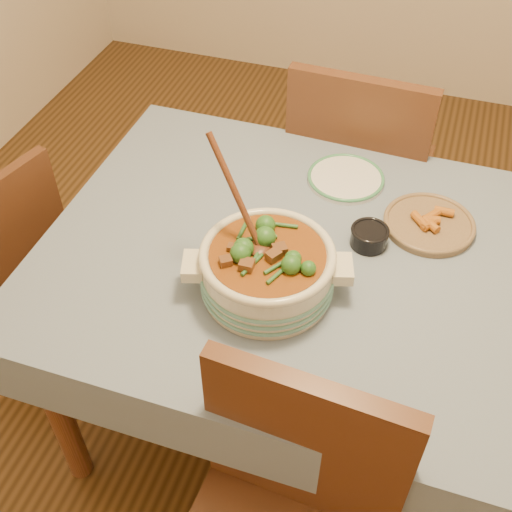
# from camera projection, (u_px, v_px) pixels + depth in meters

# --- Properties ---
(floor) EXTENTS (4.50, 4.50, 0.00)m
(floor) POSITION_uv_depth(u_px,v_px,m) (333.00, 419.00, 2.20)
(floor) COLOR #3E2811
(floor) RESTS_ON ground
(dining_table) EXTENTS (1.68, 1.08, 0.76)m
(dining_table) POSITION_uv_depth(u_px,v_px,m) (354.00, 290.00, 1.73)
(dining_table) COLOR brown
(dining_table) RESTS_ON floor
(stew_casserole) EXTENTS (0.42, 0.40, 0.39)m
(stew_casserole) POSITION_uv_depth(u_px,v_px,m) (267.00, 267.00, 1.55)
(stew_casserole) COLOR beige
(stew_casserole) RESTS_ON dining_table
(white_plate) EXTENTS (0.25, 0.25, 0.02)m
(white_plate) POSITION_uv_depth(u_px,v_px,m) (346.00, 178.00, 1.91)
(white_plate) COLOR white
(white_plate) RESTS_ON dining_table
(condiment_bowl) EXTENTS (0.11, 0.11, 0.05)m
(condiment_bowl) POSITION_uv_depth(u_px,v_px,m) (369.00, 236.00, 1.70)
(condiment_bowl) COLOR black
(condiment_bowl) RESTS_ON dining_table
(fried_plate) EXTENTS (0.29, 0.29, 0.04)m
(fried_plate) POSITION_uv_depth(u_px,v_px,m) (429.00, 222.00, 1.76)
(fried_plate) COLOR #8A6F4C
(fried_plate) RESTS_ON dining_table
(chair_far) EXTENTS (0.48, 0.48, 0.99)m
(chair_far) POSITION_uv_depth(u_px,v_px,m) (358.00, 171.00, 2.27)
(chair_far) COLOR #552C1A
(chair_far) RESTS_ON floor
(chair_left) EXTENTS (0.47, 0.47, 0.82)m
(chair_left) POSITION_uv_depth(u_px,v_px,m) (3.00, 257.00, 2.10)
(chair_left) COLOR #552C1A
(chair_left) RESTS_ON floor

